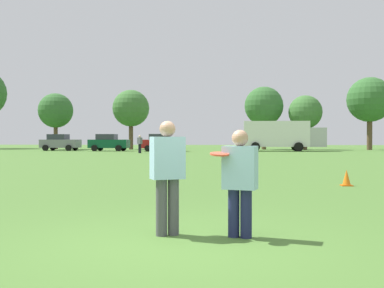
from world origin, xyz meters
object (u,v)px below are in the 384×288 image
Objects in this scene: player_defender at (240,178)px; traffic_cone at (347,178)px; bystander_sideline_watcher at (140,143)px; player_thrower at (167,171)px; parked_car_mid_left at (109,142)px; box_truck at (282,135)px; parked_car_center at (161,143)px; frisbee at (220,154)px; parked_car_near_left at (60,142)px.

traffic_cone is (3.31, 7.33, -0.62)m from player_defender.
player_thrower is at bearing -78.45° from bystander_sideline_watcher.
parked_car_mid_left is 0.50× the size of box_truck.
player_thrower is at bearing -81.64° from parked_car_center.
parked_car_center is (5.86, -0.85, 0.00)m from parked_car_mid_left.
traffic_cone is 0.11× the size of parked_car_mid_left.
traffic_cone is 30.55m from bystander_sideline_watcher.
parked_car_mid_left is at bearing 125.06° from bystander_sideline_watcher.
player_thrower is 36.25m from bystander_sideline_watcher.
parked_car_center reaches higher than frisbee.
bystander_sideline_watcher is (10.41, -7.66, 0.02)m from parked_car_near_left.
player_defender is at bearing 22.80° from frisbee.
parked_car_center is (11.59, -1.83, 0.00)m from parked_car_near_left.
player_defender is 0.36× the size of parked_car_mid_left.
frisbee is at bearing -66.97° from parked_car_near_left.
bystander_sideline_watcher is (4.68, -6.67, 0.02)m from parked_car_mid_left.
parked_car_mid_left reaches higher than player_thrower.
frisbee is 0.16× the size of bystander_sideline_watcher.
player_thrower is 43.85m from parked_car_mid_left.
bystander_sideline_watcher is at bearing -101.44° from parked_car_center.
traffic_cone is (3.60, 7.45, -0.96)m from frisbee.
bystander_sideline_watcher is (-8.02, 35.70, -0.25)m from frisbee.
player_defender is at bearing -76.87° from bystander_sideline_watcher.
parked_car_mid_left is at bearing 115.02° from traffic_cone.
parked_car_near_left is 2.55× the size of bystander_sideline_watcher.
traffic_cone is (4.36, 7.27, -0.70)m from player_thrower.
player_thrower is 41.79m from parked_car_center.
traffic_cone is at bearing 59.05° from player_thrower.
box_truck reaches higher than player_thrower.
frisbee is at bearing -13.49° from player_thrower.
bystander_sideline_watcher is at bearing 103.13° from player_defender.
traffic_cone is at bearing 64.21° from frisbee.
traffic_cone is 38.55m from parked_car_mid_left.
player_defender is at bearing -66.59° from parked_car_near_left.
traffic_cone is at bearing -72.97° from parked_car_center.
player_thrower is 0.39× the size of parked_car_mid_left.
parked_car_mid_left is at bearing 171.79° from parked_car_center.
frisbee is 0.06× the size of parked_car_mid_left.
parked_car_center is at bearing 99.76° from player_defender.
frisbee is at bearing -73.32° from parked_car_mid_left.
player_defender is 3.18× the size of traffic_cone.
frisbee is at bearing -77.34° from bystander_sideline_watcher.
player_thrower is 46.65m from parked_car_near_left.
bystander_sideline_watcher is (-13.86, -7.60, -0.81)m from box_truck.
box_truck is at bearing -0.14° from parked_car_near_left.
frisbee reaches higher than traffic_cone.
traffic_cone is 0.06× the size of box_truck.
parked_car_center reaches higher than player_defender.
parked_car_mid_left and parked_car_center have the same top height.
box_truck is (12.68, 1.77, 0.83)m from parked_car_center.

